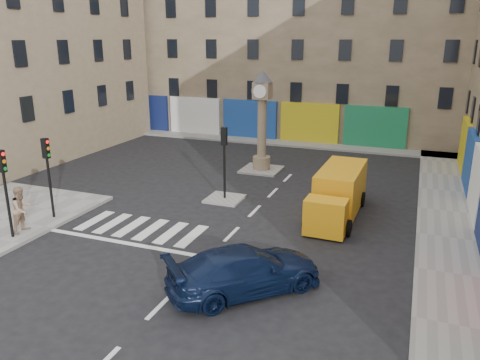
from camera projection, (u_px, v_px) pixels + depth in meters
The scene contains 14 objects.
ground at pixel (189, 277), 16.49m from camera, with size 120.00×120.00×0.00m, color black.
sidewalk_right at pixel (446, 212), 22.41m from camera, with size 2.60×30.00×0.15m, color gray.
sidewalk_far at pixel (270, 141), 37.66m from camera, with size 32.00×2.40×0.15m, color gray.
island_near at pixel (225, 199), 24.30m from camera, with size 1.80×1.80×0.12m, color gray.
island_far at pixel (261, 170), 29.66m from camera, with size 2.40×2.40×0.12m, color gray.
building_far at pixel (292, 32), 40.37m from camera, with size 32.00×10.00×17.00m, color gray.
building_left at pixel (15, 47), 31.53m from camera, with size 8.00×20.00×15.00m, color #91785F.
traffic_light_left_near at pixel (4, 180), 18.75m from camera, with size 0.28×0.22×3.70m.
traffic_light_left_far at pixel (48, 165), 20.90m from camera, with size 0.28×0.22×3.70m.
traffic_light_island at pixel (224, 151), 23.56m from camera, with size 0.28×0.22×3.70m.
clock_pillar at pixel (262, 115), 28.64m from camera, with size 1.20×1.20×6.10m.
navy_sedan at pixel (245, 270), 15.41m from camera, with size 2.13×5.23×1.52m, color #0B1632.
yellow_van at pixel (338, 193), 21.96m from camera, with size 2.15×6.04×2.18m.
pedestrian_tan at pixel (22, 209), 19.74m from camera, with size 0.97×0.76×1.99m, color #A37F64.
Camera 1 is at (6.98, -13.14, 8.10)m, focal length 35.00 mm.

